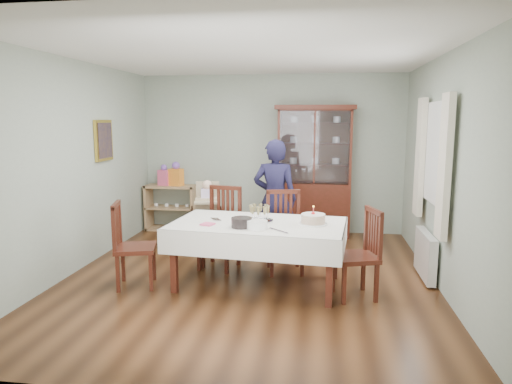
% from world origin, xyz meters
% --- Properties ---
extents(floor, '(5.00, 5.00, 0.00)m').
position_xyz_m(floor, '(0.00, 0.00, 0.00)').
color(floor, '#593319').
rests_on(floor, ground).
extents(room_shell, '(5.00, 5.00, 5.00)m').
position_xyz_m(room_shell, '(0.00, 0.53, 1.70)').
color(room_shell, '#9EAA99').
rests_on(room_shell, floor).
extents(dining_table, '(2.10, 1.33, 0.76)m').
position_xyz_m(dining_table, '(0.15, -0.23, 0.38)').
color(dining_table, '#4C1A13').
rests_on(dining_table, floor).
extents(china_cabinet, '(1.30, 0.48, 2.18)m').
position_xyz_m(china_cabinet, '(0.75, 2.26, 1.12)').
color(china_cabinet, '#4C1A13').
rests_on(china_cabinet, floor).
extents(sideboard, '(0.90, 0.38, 0.80)m').
position_xyz_m(sideboard, '(-1.75, 2.28, 0.40)').
color(sideboard, tan).
rests_on(sideboard, floor).
extents(picture_frame, '(0.04, 0.48, 0.58)m').
position_xyz_m(picture_frame, '(-2.22, 0.80, 1.65)').
color(picture_frame, gold).
rests_on(picture_frame, room_shell).
extents(window, '(0.04, 1.02, 1.22)m').
position_xyz_m(window, '(2.22, 0.30, 1.55)').
color(window, white).
rests_on(window, room_shell).
extents(curtain_left, '(0.07, 0.30, 1.55)m').
position_xyz_m(curtain_left, '(2.16, -0.32, 1.45)').
color(curtain_left, silver).
rests_on(curtain_left, room_shell).
extents(curtain_right, '(0.07, 0.30, 1.55)m').
position_xyz_m(curtain_right, '(2.16, 0.92, 1.45)').
color(curtain_right, silver).
rests_on(curtain_right, room_shell).
extents(radiator, '(0.10, 0.80, 0.55)m').
position_xyz_m(radiator, '(2.16, 0.30, 0.30)').
color(radiator, white).
rests_on(radiator, floor).
extents(chair_far_left, '(0.57, 0.57, 1.07)m').
position_xyz_m(chair_far_left, '(-0.44, 0.36, 0.32)').
color(chair_far_left, '#4C1A13').
rests_on(chair_far_left, floor).
extents(chair_far_right, '(0.55, 0.55, 1.04)m').
position_xyz_m(chair_far_right, '(0.42, 0.32, 0.31)').
color(chair_far_right, '#4C1A13').
rests_on(chair_far_right, floor).
extents(chair_end_left, '(0.55, 0.55, 1.00)m').
position_xyz_m(chair_end_left, '(-1.28, -0.46, 0.30)').
color(chair_end_left, '#4C1A13').
rests_on(chair_end_left, floor).
extents(chair_end_right, '(0.56, 0.56, 0.99)m').
position_xyz_m(chair_end_right, '(1.27, -0.43, 0.29)').
color(chair_end_right, '#4C1A13').
rests_on(chair_end_right, floor).
extents(woman, '(0.63, 0.43, 1.68)m').
position_xyz_m(woman, '(0.23, 0.91, 0.84)').
color(woman, black).
rests_on(woman, floor).
extents(high_chair, '(0.55, 0.55, 1.05)m').
position_xyz_m(high_chair, '(-0.81, 1.18, 0.41)').
color(high_chair, black).
rests_on(high_chair, floor).
extents(champagne_tray, '(0.33, 0.33, 0.20)m').
position_xyz_m(champagne_tray, '(0.16, -0.16, 0.82)').
color(champagne_tray, silver).
rests_on(champagne_tray, dining_table).
extents(birthday_cake, '(0.32, 0.32, 0.22)m').
position_xyz_m(birthday_cake, '(0.79, -0.22, 0.82)').
color(birthday_cake, white).
rests_on(birthday_cake, dining_table).
extents(plate_stack_dark, '(0.28, 0.28, 0.11)m').
position_xyz_m(plate_stack_dark, '(0.00, -0.48, 0.82)').
color(plate_stack_dark, black).
rests_on(plate_stack_dark, dining_table).
extents(plate_stack_white, '(0.26, 0.26, 0.10)m').
position_xyz_m(plate_stack_white, '(0.18, -0.54, 0.81)').
color(plate_stack_white, white).
rests_on(plate_stack_white, dining_table).
extents(napkin_stack, '(0.17, 0.17, 0.02)m').
position_xyz_m(napkin_stack, '(-0.40, -0.43, 0.77)').
color(napkin_stack, '#DE517A').
rests_on(napkin_stack, dining_table).
extents(cutlery, '(0.18, 0.20, 0.01)m').
position_xyz_m(cutlery, '(-0.41, -0.15, 0.77)').
color(cutlery, silver).
rests_on(cutlery, dining_table).
extents(cake_knife, '(0.23, 0.23, 0.01)m').
position_xyz_m(cake_knife, '(0.43, -0.60, 0.77)').
color(cake_knife, silver).
rests_on(cake_knife, dining_table).
extents(gift_bag_pink, '(0.22, 0.16, 0.37)m').
position_xyz_m(gift_bag_pink, '(-1.86, 2.26, 0.96)').
color(gift_bag_pink, '#DE517A').
rests_on(gift_bag_pink, sideboard).
extents(gift_bag_orange, '(0.26, 0.21, 0.42)m').
position_xyz_m(gift_bag_orange, '(-1.64, 2.26, 0.99)').
color(gift_bag_orange, orange).
rests_on(gift_bag_orange, sideboard).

